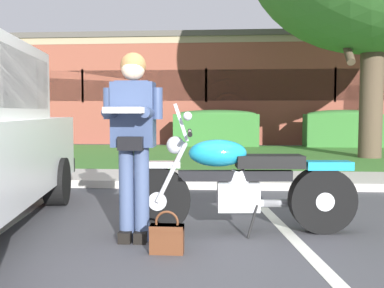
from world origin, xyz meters
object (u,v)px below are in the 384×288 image
object	(u,v)px
rider_person	(133,131)
brick_building	(212,94)
motorcycle	(248,183)
handbag	(167,236)
hedge_left	(216,128)
hedge_center_left	(343,128)

from	to	relation	value
rider_person	brick_building	xyz separation A→B (m)	(0.05, 18.03, 1.02)
motorcycle	handbag	world-z (taller)	motorcycle
motorcycle	hedge_left	size ratio (longest dim) A/B	0.81
motorcycle	hedge_center_left	bearing A→B (deg)	71.71
hedge_left	brick_building	world-z (taller)	brick_building
handbag	brick_building	distance (m)	18.46
handbag	brick_building	bearing A→B (deg)	90.94
rider_person	hedge_center_left	bearing A→B (deg)	67.47
rider_person	handbag	world-z (taller)	rider_person
motorcycle	hedge_center_left	size ratio (longest dim) A/B	0.91
brick_building	handbag	bearing A→B (deg)	-89.06
handbag	hedge_center_left	world-z (taller)	hedge_center_left
rider_person	hedge_left	size ratio (longest dim) A/B	0.62
motorcycle	brick_building	size ratio (longest dim) A/B	0.08
rider_person	hedge_center_left	xyz separation A→B (m)	(4.54, 10.95, -0.36)
handbag	hedge_center_left	distance (m)	12.05
motorcycle	hedge_center_left	distance (m)	11.13
hedge_left	motorcycle	bearing A→B (deg)	-86.74
handbag	hedge_left	world-z (taller)	hedge_left
rider_person	hedge_left	distance (m)	10.96
hedge_center_left	rider_person	bearing A→B (deg)	-112.53
hedge_left	hedge_center_left	size ratio (longest dim) A/B	1.12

